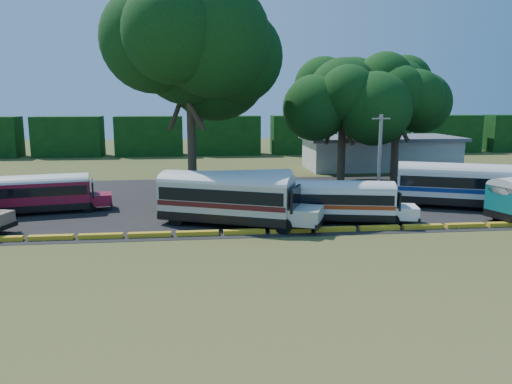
{
  "coord_description": "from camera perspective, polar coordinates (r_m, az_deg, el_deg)",
  "views": [
    {
      "loc": [
        -4.17,
        -29.96,
        8.58
      ],
      "look_at": [
        -0.19,
        6.0,
        1.81
      ],
      "focal_mm": 35.0,
      "sensor_mm": 36.0,
      "label": 1
    }
  ],
  "objects": [
    {
      "name": "tree_east",
      "position": [
        55.06,
        15.91,
        11.15
      ],
      "size": [
        8.36,
        8.36,
        12.64
      ],
      "color": "#372B1B",
      "rests_on": "ground"
    },
    {
      "name": "bus_white_blue",
      "position": [
        42.72,
        22.18,
        0.98
      ],
      "size": [
        11.11,
        6.58,
        3.59
      ],
      "rotation": [
        0.0,
        0.0,
        -0.39
      ],
      "color": "black",
      "rests_on": "ground"
    },
    {
      "name": "tree_center",
      "position": [
        52.1,
        9.95,
        10.97
      ],
      "size": [
        9.81,
        9.81,
        12.71
      ],
      "color": "#372B1B",
      "rests_on": "ground"
    },
    {
      "name": "asphalt_strip",
      "position": [
        43.14,
        0.69,
        -0.87
      ],
      "size": [
        64.0,
        24.0,
        0.02
      ],
      "primitive_type": "cube",
      "color": "black",
      "rests_on": "ground"
    },
    {
      "name": "bus_white_red",
      "position": [
        35.39,
        9.89,
        -0.8
      ],
      "size": [
        9.34,
        4.03,
        2.98
      ],
      "rotation": [
        0.0,
        0.0,
        -0.2
      ],
      "color": "black",
      "rests_on": "ground"
    },
    {
      "name": "terminal_building",
      "position": [
        64.26,
        13.94,
        4.43
      ],
      "size": [
        19.0,
        9.0,
        4.0
      ],
      "color": "beige",
      "rests_on": "ground"
    },
    {
      "name": "treeline_backdrop",
      "position": [
        78.27,
        -3.27,
        6.49
      ],
      "size": [
        130.0,
        4.0,
        6.0
      ],
      "color": "black",
      "rests_on": "ground"
    },
    {
      "name": "bus_cream_east",
      "position": [
        38.58,
        -1.49,
        0.46
      ],
      "size": [
        9.81,
        3.04,
        3.18
      ],
      "rotation": [
        0.0,
        0.0,
        0.07
      ],
      "color": "black",
      "rests_on": "ground"
    },
    {
      "name": "bus_red",
      "position": [
        41.1,
        -23.31,
        0.08
      ],
      "size": [
        9.26,
        3.92,
        2.96
      ],
      "rotation": [
        0.0,
        0.0,
        0.2
      ],
      "color": "black",
      "rests_on": "ground"
    },
    {
      "name": "utility_pole",
      "position": [
        45.46,
        13.95,
        4.17
      ],
      "size": [
        1.6,
        0.3,
        7.26
      ],
      "color": "gray",
      "rests_on": "ground"
    },
    {
      "name": "curb",
      "position": [
        32.36,
        1.31,
        -4.51
      ],
      "size": [
        53.7,
        0.45,
        0.3
      ],
      "color": "yellow",
      "rests_on": "ground"
    },
    {
      "name": "bus_cream_west",
      "position": [
        34.04,
        -3.05,
        -0.44
      ],
      "size": [
        11.35,
        6.84,
        3.67
      ],
      "rotation": [
        0.0,
        0.0,
        -0.4
      ],
      "color": "black",
      "rests_on": "ground"
    },
    {
      "name": "tree_west",
      "position": [
        46.41,
        -7.6,
        15.85
      ],
      "size": [
        13.57,
        13.57,
        17.91
      ],
      "color": "#372B1B",
      "rests_on": "ground"
    },
    {
      "name": "ground",
      "position": [
        31.44,
        1.55,
        -5.25
      ],
      "size": [
        160.0,
        160.0,
        0.0
      ],
      "primitive_type": "plane",
      "color": "#344416",
      "rests_on": "ground"
    }
  ]
}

